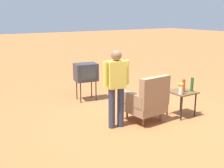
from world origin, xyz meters
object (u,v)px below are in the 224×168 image
object	(u,v)px
person_standing	(116,84)
flower_vase	(181,88)
side_table	(182,95)
tv_on_stand	(86,72)
bottle_wine_green	(192,84)
armchair	(147,100)
bottle_tall_amber	(184,86)

from	to	relation	value
person_standing	flower_vase	xyz separation A→B (m)	(-1.44, 0.42, -0.20)
side_table	person_standing	xyz separation A→B (m)	(1.66, -0.25, 0.43)
tv_on_stand	bottle_wine_green	xyz separation A→B (m)	(-1.49, 2.41, -0.03)
flower_vase	tv_on_stand	bearing A→B (deg)	-66.63
armchair	flower_vase	distance (m)	0.80
tv_on_stand	person_standing	xyz separation A→B (m)	(0.37, 2.06, 0.16)
armchair	bottle_wine_green	world-z (taller)	armchair
side_table	person_standing	distance (m)	1.73
bottle_tall_amber	tv_on_stand	bearing A→B (deg)	-61.75
bottle_wine_green	bottle_tall_amber	world-z (taller)	bottle_wine_green
armchair	side_table	size ratio (longest dim) A/B	1.78
side_table	bottle_tall_amber	distance (m)	0.24
armchair	side_table	bearing A→B (deg)	171.75
bottle_tall_amber	flower_vase	bearing A→B (deg)	28.20
bottle_wine_green	flower_vase	distance (m)	0.43
bottle_wine_green	bottle_tall_amber	xyz separation A→B (m)	(0.22, -0.05, -0.01)
person_standing	bottle_tall_amber	xyz separation A→B (m)	(-1.64, 0.31, -0.19)
tv_on_stand	bottle_wine_green	size ratio (longest dim) A/B	3.22
armchair	bottle_tall_amber	distance (m)	0.95
bottle_wine_green	flower_vase	world-z (taller)	bottle_wine_green
side_table	flower_vase	world-z (taller)	flower_vase
tv_on_stand	flower_vase	world-z (taller)	tv_on_stand
person_standing	side_table	bearing A→B (deg)	171.44
person_standing	flower_vase	bearing A→B (deg)	163.90
bottle_tall_amber	person_standing	bearing A→B (deg)	-10.60
side_table	bottle_wine_green	world-z (taller)	bottle_wine_green
tv_on_stand	person_standing	world-z (taller)	person_standing
person_standing	bottle_tall_amber	size ratio (longest dim) A/B	5.47
armchair	flower_vase	size ratio (longest dim) A/B	4.00
bottle_wine_green	bottle_tall_amber	size ratio (longest dim) A/B	1.07
side_table	bottle_tall_amber	world-z (taller)	bottle_tall_amber
armchair	person_standing	size ratio (longest dim) A/B	0.65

